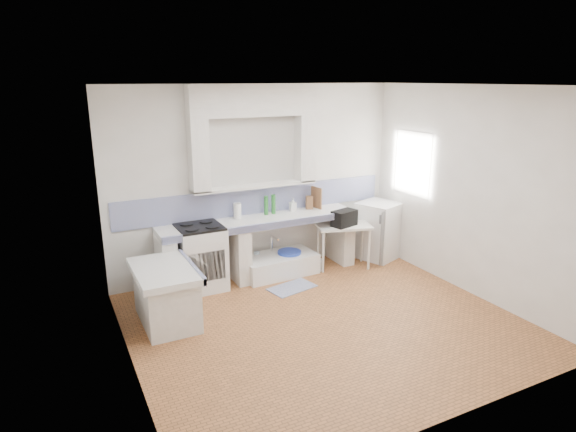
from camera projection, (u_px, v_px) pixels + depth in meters
name	position (u px, v px, depth m)	size (l,w,h in m)	color
floor	(325.00, 323.00, 5.97)	(4.50, 4.50, 0.00)	#A26336
ceiling	(330.00, 85.00, 5.21)	(4.50, 4.50, 0.00)	white
wall_back	(258.00, 180.00, 7.31)	(4.50, 4.50, 0.00)	white
wall_front	(459.00, 272.00, 3.87)	(4.50, 4.50, 0.00)	white
wall_left	(123.00, 240.00, 4.61)	(4.50, 4.50, 0.00)	white
wall_right	(471.00, 192.00, 6.56)	(4.50, 4.50, 0.00)	white
alcove_mass	(253.00, 100.00, 6.84)	(1.90, 0.25, 0.45)	white
window_frame	(421.00, 163.00, 7.62)	(0.35, 0.86, 1.06)	#391F12
lace_valance	(416.00, 139.00, 7.45)	(0.01, 0.84, 0.24)	white
counter_slab	(260.00, 221.00, 7.15)	(3.00, 0.60, 0.08)	white
counter_lip	(268.00, 226.00, 6.91)	(3.00, 0.04, 0.10)	navy
counter_pier_left	(167.00, 266.00, 6.67)	(0.20, 0.55, 0.82)	white
counter_pier_mid	(239.00, 254.00, 7.12)	(0.20, 0.55, 0.82)	white
counter_pier_right	(340.00, 237.00, 7.88)	(0.20, 0.55, 0.82)	white
peninsula_top	(164.00, 271.00, 5.83)	(0.70, 1.10, 0.08)	white
peninsula_base	(166.00, 298.00, 5.92)	(0.60, 1.00, 0.62)	white
peninsula_lip	(192.00, 266.00, 5.97)	(0.04, 1.10, 0.10)	navy
backsplash	(259.00, 200.00, 7.37)	(4.27, 0.03, 0.40)	navy
stove	(201.00, 258.00, 6.85)	(0.63, 0.61, 0.89)	white
sink	(278.00, 265.00, 7.43)	(1.13, 0.61, 0.27)	white
side_table	(343.00, 246.00, 7.65)	(0.82, 0.46, 0.04)	white
fridge	(378.00, 230.00, 8.04)	(0.60, 0.60, 0.93)	white
bucket_red	(256.00, 270.00, 7.21)	(0.31, 0.31, 0.29)	#CC0201
bucket_orange	(281.00, 267.00, 7.40)	(0.27, 0.27, 0.25)	orange
bucket_blue	(289.00, 262.00, 7.49)	(0.36, 0.36, 0.34)	blue
basin_white	(313.00, 265.00, 7.64)	(0.34, 0.34, 0.13)	white
water_bottle_a	(257.00, 262.00, 7.47)	(0.09, 0.09, 0.33)	silver
water_bottle_b	(277.00, 260.00, 7.61)	(0.07, 0.07, 0.28)	silver
black_bag	(344.00, 218.00, 7.48)	(0.39, 0.22, 0.24)	black
green_bottle_a	(266.00, 205.00, 7.30)	(0.06, 0.06, 0.29)	#26722A
green_bottle_b	(273.00, 204.00, 7.35)	(0.06, 0.06, 0.29)	#26722A
knife_block	(309.00, 203.00, 7.63)	(0.10, 0.08, 0.21)	brown
cutting_board	(316.00, 198.00, 7.67)	(0.02, 0.24, 0.33)	brown
paper_towel	(237.00, 211.00, 7.11)	(0.11, 0.11, 0.23)	white
soap_bottle	(293.00, 205.00, 7.51)	(0.09, 0.10, 0.21)	white
rug	(292.00, 288.00, 6.95)	(0.66, 0.38, 0.01)	#36447C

